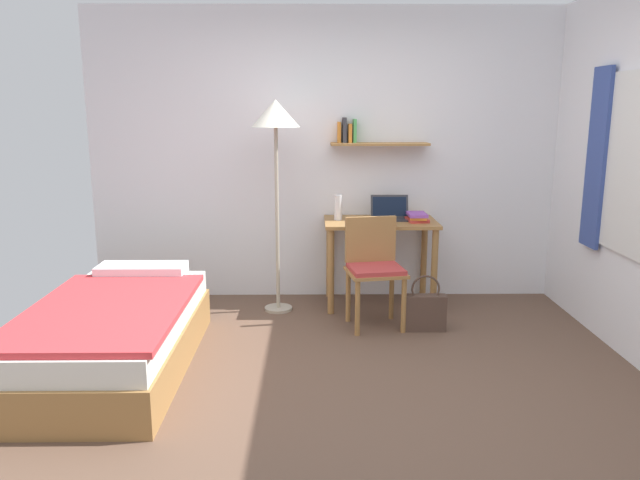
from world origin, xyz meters
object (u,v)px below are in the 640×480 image
(standing_lamp, at_px, (276,126))
(water_bottle, at_px, (338,207))
(handbag, at_px, (425,311))
(desk, at_px, (380,237))
(desk_chair, at_px, (374,265))
(laptop, at_px, (390,213))
(bed, at_px, (115,335))
(book_stack, at_px, (417,217))

(standing_lamp, distance_m, water_bottle, 0.90)
(water_bottle, height_order, handbag, water_bottle)
(desk, height_order, handbag, desk)
(desk, relative_size, desk_chair, 1.12)
(desk_chair, xyz_separation_m, standing_lamp, (-0.79, 0.38, 1.09))
(standing_lamp, bearing_deg, laptop, 11.84)
(bed, distance_m, desk, 2.38)
(desk, bearing_deg, laptop, 35.16)
(water_bottle, xyz_separation_m, handbag, (0.66, -0.69, -0.72))
(standing_lamp, distance_m, book_stack, 1.44)
(bed, distance_m, desk_chair, 2.02)
(book_stack, relative_size, handbag, 0.54)
(desk, height_order, book_stack, book_stack)
(book_stack, bearing_deg, handbag, -91.90)
(standing_lamp, xyz_separation_m, handbag, (1.19, -0.51, -1.43))
(desk, relative_size, book_stack, 3.96)
(bed, relative_size, water_bottle, 8.44)
(water_bottle, distance_m, book_stack, 0.69)
(handbag, bearing_deg, desk_chair, 160.66)
(desk_chair, height_order, laptop, laptop)
(book_stack, bearing_deg, standing_lamp, -175.65)
(desk_chair, height_order, standing_lamp, standing_lamp)
(handbag, bearing_deg, water_bottle, 133.86)
(bed, distance_m, water_bottle, 2.18)
(desk_chair, bearing_deg, laptop, 71.82)
(bed, relative_size, desk_chair, 2.15)
(standing_lamp, relative_size, book_stack, 7.30)
(desk, distance_m, standing_lamp, 1.33)
(bed, height_order, laptop, laptop)
(bed, relative_size, book_stack, 7.59)
(book_stack, bearing_deg, water_bottle, 173.14)
(desk_chair, bearing_deg, handbag, -19.34)
(bed, xyz_separation_m, desk_chair, (1.82, 0.84, 0.26))
(desk, distance_m, water_bottle, 0.45)
(desk, xyz_separation_m, desk_chair, (-0.10, -0.52, -0.12))
(bed, bearing_deg, standing_lamp, 49.92)
(desk_chair, bearing_deg, book_stack, 48.48)
(standing_lamp, height_order, handbag, standing_lamp)
(handbag, bearing_deg, desk, 113.98)
(standing_lamp, height_order, water_bottle, standing_lamp)
(bed, relative_size, handbag, 4.13)
(desk, relative_size, standing_lamp, 0.54)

